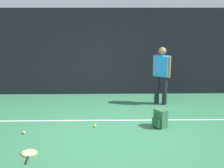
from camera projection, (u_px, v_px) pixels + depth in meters
ground_plane at (112, 129)px, 7.34m from camera, size 12.00×12.00×0.00m
back_fence at (111, 52)px, 9.89m from camera, size 10.00×0.10×2.78m
court_line at (112, 120)px, 7.86m from camera, size 9.00×0.05×0.00m
tennis_player at (162, 72)px, 8.94m from camera, size 0.48×0.38×1.70m
tennis_racket at (29, 153)px, 6.09m from camera, size 0.35×0.62×0.03m
backpack at (160, 119)px, 7.39m from camera, size 0.38×0.37×0.44m
tennis_ball_near_player at (24, 132)px, 7.04m from camera, size 0.07×0.07×0.07m
tennis_ball_by_fence at (95, 126)px, 7.43m from camera, size 0.07×0.07×0.07m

